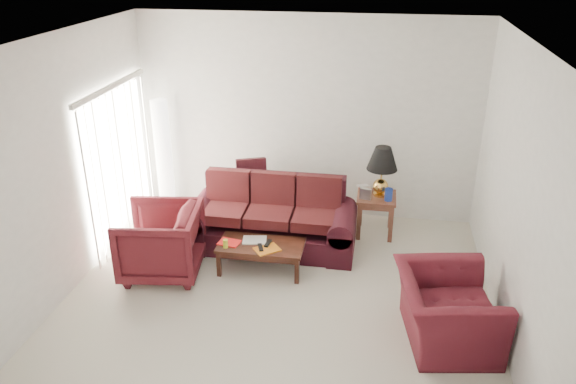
% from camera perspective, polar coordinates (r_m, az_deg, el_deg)
% --- Properties ---
extents(floor, '(5.00, 5.00, 0.00)m').
position_cam_1_polar(floor, '(6.73, -1.23, -11.15)').
color(floor, beige).
rests_on(floor, ground).
extents(blinds, '(0.10, 2.00, 2.16)m').
position_cam_1_polar(blinds, '(8.05, -16.71, 2.68)').
color(blinds, silver).
rests_on(blinds, ground).
extents(sofa, '(2.38, 1.20, 0.94)m').
position_cam_1_polar(sofa, '(7.64, -1.77, -2.43)').
color(sofa, black).
rests_on(sofa, ground).
extents(throw_pillow, '(0.49, 0.36, 0.46)m').
position_cam_1_polar(throw_pillow, '(8.33, -3.72, 1.91)').
color(throw_pillow, black).
rests_on(throw_pillow, sofa).
extents(end_table, '(0.56, 0.56, 0.59)m').
position_cam_1_polar(end_table, '(8.15, 8.86, -2.29)').
color(end_table, '#472718').
rests_on(end_table, ground).
extents(table_lamp, '(0.45, 0.45, 0.72)m').
position_cam_1_polar(table_lamp, '(7.92, 9.49, 2.05)').
color(table_lamp, gold).
rests_on(table_lamp, end_table).
extents(clock, '(0.17, 0.09, 0.16)m').
position_cam_1_polar(clock, '(7.88, 7.89, -0.18)').
color(clock, '#BCBDC1').
rests_on(clock, end_table).
extents(blue_canister, '(0.15, 0.15, 0.18)m').
position_cam_1_polar(blue_canister, '(7.88, 10.18, -0.27)').
color(blue_canister, navy).
rests_on(blue_canister, end_table).
extents(picture_frame, '(0.21, 0.22, 0.06)m').
position_cam_1_polar(picture_frame, '(8.11, 7.66, 0.63)').
color(picture_frame, white).
rests_on(picture_frame, end_table).
extents(floor_lamp, '(0.31, 0.31, 1.79)m').
position_cam_1_polar(floor_lamp, '(8.77, -12.53, 3.61)').
color(floor_lamp, white).
rests_on(floor_lamp, ground).
extents(armchair_left, '(1.10, 1.07, 0.89)m').
position_cam_1_polar(armchair_left, '(7.23, -12.83, -4.95)').
color(armchair_left, '#461015').
rests_on(armchair_left, ground).
extents(armchair_right, '(1.16, 1.28, 0.74)m').
position_cam_1_polar(armchair_right, '(6.21, 15.80, -11.48)').
color(armchair_right, '#430F17').
rests_on(armchair_right, ground).
extents(coffee_table, '(1.10, 0.56, 0.38)m').
position_cam_1_polar(coffee_table, '(7.24, -2.73, -6.61)').
color(coffee_table, black).
rests_on(coffee_table, ground).
extents(magazine_red, '(0.30, 0.24, 0.02)m').
position_cam_1_polar(magazine_red, '(7.19, -6.00, -5.13)').
color(magazine_red, red).
rests_on(magazine_red, coffee_table).
extents(magazine_white, '(0.33, 0.27, 0.02)m').
position_cam_1_polar(magazine_white, '(7.22, -3.42, -4.91)').
color(magazine_white, beige).
rests_on(magazine_white, coffee_table).
extents(magazine_orange, '(0.37, 0.36, 0.02)m').
position_cam_1_polar(magazine_orange, '(7.01, -2.14, -5.84)').
color(magazine_orange, '#C76E17').
rests_on(magazine_orange, coffee_table).
extents(remote_a, '(0.11, 0.18, 0.02)m').
position_cam_1_polar(remote_a, '(7.02, -2.81, -5.63)').
color(remote_a, black).
rests_on(remote_a, coffee_table).
extents(remote_b, '(0.07, 0.18, 0.02)m').
position_cam_1_polar(remote_b, '(7.10, -2.05, -5.22)').
color(remote_b, black).
rests_on(remote_b, coffee_table).
extents(yellow_glass, '(0.08, 0.08, 0.11)m').
position_cam_1_polar(yellow_glass, '(7.08, -6.37, -5.23)').
color(yellow_glass, yellow).
rests_on(yellow_glass, coffee_table).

